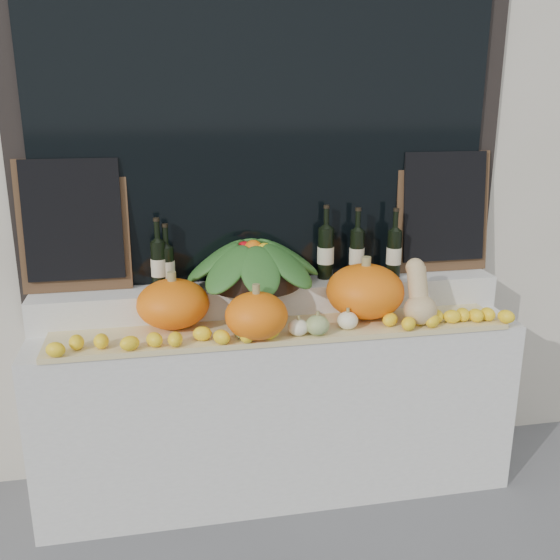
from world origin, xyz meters
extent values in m
cube|color=beige|center=(0.00, 2.25, 2.25)|extent=(7.00, 0.90, 4.50)
cube|color=black|center=(0.00, 1.80, 1.90)|extent=(2.40, 0.04, 2.10)
cube|color=black|center=(0.00, 1.77, 1.90)|extent=(2.20, 0.02, 2.00)
cube|color=silver|center=(0.00, 1.52, 0.44)|extent=(2.30, 0.55, 0.88)
cube|color=silver|center=(0.00, 1.68, 0.96)|extent=(2.30, 0.25, 0.16)
cube|color=tan|center=(0.00, 1.40, 0.89)|extent=(2.10, 0.32, 0.02)
ellipsoid|color=orange|center=(-0.49, 1.51, 1.02)|extent=(0.37, 0.37, 0.22)
ellipsoid|color=orange|center=(0.42, 1.47, 1.03)|extent=(0.45, 0.45, 0.26)
ellipsoid|color=orange|center=(-0.13, 1.30, 1.01)|extent=(0.29, 0.29, 0.21)
ellipsoid|color=tan|center=(0.64, 1.33, 0.97)|extent=(0.16, 0.16, 0.14)
cylinder|color=tan|center=(0.64, 1.38, 1.08)|extent=(0.09, 0.14, 0.18)
sphere|color=tan|center=(0.64, 1.42, 1.15)|extent=(0.09, 0.09, 0.09)
ellipsoid|color=#3B6E21|center=(0.14, 1.28, 0.95)|extent=(0.11, 0.11, 0.09)
cylinder|color=olive|center=(0.14, 1.28, 1.01)|extent=(0.02, 0.02, 0.02)
ellipsoid|color=#3B6E21|center=(-0.19, 1.30, 0.95)|extent=(0.09, 0.09, 0.08)
cylinder|color=olive|center=(-0.19, 1.30, 1.00)|extent=(0.02, 0.02, 0.02)
ellipsoid|color=#FEF4CB|center=(0.05, 1.30, 0.94)|extent=(0.09, 0.09, 0.07)
cylinder|color=olive|center=(0.05, 1.30, 0.99)|extent=(0.02, 0.02, 0.02)
ellipsoid|color=yellow|center=(-0.08, 1.29, 0.97)|extent=(0.12, 0.12, 0.13)
cylinder|color=olive|center=(-0.08, 1.29, 1.05)|extent=(0.02, 0.02, 0.02)
ellipsoid|color=#FEF4CB|center=(0.29, 1.33, 0.95)|extent=(0.10, 0.10, 0.08)
cylinder|color=olive|center=(0.29, 1.33, 1.00)|extent=(0.02, 0.02, 0.02)
cylinder|color=black|center=(-0.09, 1.66, 1.09)|extent=(0.46, 0.46, 0.10)
cylinder|color=black|center=(-0.54, 1.69, 1.16)|extent=(0.07, 0.07, 0.23)
cylinder|color=black|center=(-0.54, 1.69, 1.32)|extent=(0.03, 0.03, 0.10)
cylinder|color=beige|center=(-0.54, 1.69, 1.15)|extent=(0.08, 0.08, 0.08)
cylinder|color=black|center=(-0.54, 1.69, 1.38)|extent=(0.03, 0.03, 0.02)
cylinder|color=black|center=(-0.50, 1.70, 1.14)|extent=(0.07, 0.07, 0.20)
cylinder|color=black|center=(-0.50, 1.70, 1.29)|extent=(0.03, 0.03, 0.10)
cylinder|color=beige|center=(-0.50, 1.70, 1.13)|extent=(0.08, 0.08, 0.08)
cylinder|color=black|center=(-0.50, 1.70, 1.34)|extent=(0.03, 0.03, 0.02)
cylinder|color=black|center=(0.28, 1.71, 1.17)|extent=(0.08, 0.08, 0.26)
cylinder|color=black|center=(0.28, 1.71, 1.35)|extent=(0.03, 0.03, 0.10)
cylinder|color=beige|center=(0.28, 1.71, 1.16)|extent=(0.08, 0.08, 0.08)
cylinder|color=black|center=(0.28, 1.71, 1.41)|extent=(0.03, 0.03, 0.02)
cylinder|color=black|center=(0.44, 1.68, 1.16)|extent=(0.07, 0.07, 0.25)
cylinder|color=black|center=(0.44, 1.68, 1.34)|extent=(0.03, 0.03, 0.10)
cylinder|color=beige|center=(0.44, 1.68, 1.15)|extent=(0.08, 0.08, 0.08)
cylinder|color=black|center=(0.44, 1.68, 1.39)|extent=(0.03, 0.03, 0.02)
cylinder|color=black|center=(0.63, 1.66, 1.16)|extent=(0.07, 0.07, 0.24)
cylinder|color=black|center=(0.63, 1.66, 1.33)|extent=(0.03, 0.03, 0.10)
cylinder|color=beige|center=(0.63, 1.66, 1.15)|extent=(0.08, 0.08, 0.08)
cylinder|color=black|center=(0.63, 1.66, 1.39)|extent=(0.03, 0.03, 0.02)
cube|color=#4C331E|center=(-0.92, 1.75, 1.35)|extent=(0.50, 0.08, 0.62)
cube|color=black|center=(-0.92, 1.73, 1.38)|extent=(0.44, 0.08, 0.56)
cube|color=#4C331E|center=(0.92, 1.75, 1.35)|extent=(0.50, 0.08, 0.62)
cube|color=black|center=(0.92, 1.73, 1.38)|extent=(0.44, 0.08, 0.56)
camera|label=1|loc=(-0.52, -1.23, 1.94)|focal=40.00mm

